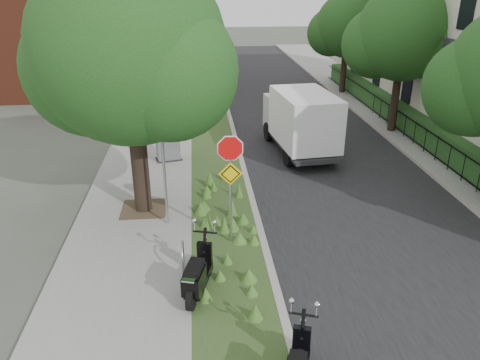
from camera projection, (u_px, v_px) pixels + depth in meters
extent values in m
plane|color=#4C5147|center=(284.00, 254.00, 12.66)|extent=(120.00, 120.00, 0.00)
cube|color=gray|center=(153.00, 138.00, 21.38)|extent=(3.50, 60.00, 0.12)
cube|color=#33451D|center=(213.00, 137.00, 21.62)|extent=(2.00, 60.00, 0.12)
cube|color=#9E9991|center=(235.00, 136.00, 21.71)|extent=(0.20, 60.00, 0.13)
cube|color=black|center=(308.00, 135.00, 22.03)|extent=(7.00, 60.00, 0.01)
cube|color=#9E9991|center=(380.00, 131.00, 22.31)|extent=(0.20, 60.00, 0.13)
cube|color=gray|center=(415.00, 131.00, 22.47)|extent=(3.20, 60.00, 0.12)
cylinder|color=black|center=(138.00, 142.00, 13.92)|extent=(0.52, 0.52, 4.48)
sphere|color=#174316|center=(129.00, 48.00, 12.82)|extent=(5.40, 5.40, 5.40)
sphere|color=#174316|center=(93.00, 68.00, 13.72)|extent=(4.05, 4.05, 4.05)
sphere|color=#174316|center=(169.00, 72.00, 12.52)|extent=(3.78, 3.78, 3.78)
cube|color=#473828|center=(144.00, 209.00, 14.82)|extent=(1.40, 1.40, 0.01)
cylinder|color=#A5A8AD|center=(164.00, 161.00, 13.17)|extent=(0.08, 0.08, 4.00)
torus|color=#A5A8AD|center=(183.00, 255.00, 11.68)|extent=(0.05, 0.77, 0.77)
cube|color=#A5A8AD|center=(183.00, 276.00, 11.50)|extent=(0.06, 0.06, 0.04)
cube|color=#A5A8AD|center=(184.00, 259.00, 12.15)|extent=(0.06, 0.06, 0.04)
cylinder|color=#A5A8AD|center=(231.00, 192.00, 12.44)|extent=(0.07, 0.07, 3.00)
cylinder|color=red|center=(230.00, 148.00, 11.90)|extent=(0.86, 0.03, 0.86)
cylinder|color=white|center=(230.00, 148.00, 11.92)|extent=(0.94, 0.02, 0.94)
cube|color=yellow|center=(230.00, 174.00, 12.19)|extent=(0.64, 0.03, 0.64)
cube|color=black|center=(397.00, 111.00, 21.97)|extent=(0.04, 24.00, 0.04)
cube|color=black|center=(395.00, 127.00, 22.29)|extent=(0.04, 24.00, 0.04)
cylinder|color=black|center=(396.00, 120.00, 22.15)|extent=(0.03, 0.03, 1.00)
cube|color=#18441C|center=(411.00, 118.00, 22.19)|extent=(1.00, 24.00, 1.10)
cube|color=#2D2D33|center=(424.00, 39.00, 20.74)|extent=(0.25, 26.00, 0.60)
cube|color=brown|center=(80.00, 24.00, 30.27)|extent=(9.00, 10.00, 8.00)
sphere|color=#174316|center=(474.00, 87.00, 14.02)|extent=(3.00, 3.00, 3.00)
cylinder|color=black|center=(396.00, 88.00, 21.52)|extent=(0.36, 0.36, 4.03)
sphere|color=#174316|center=(404.00, 33.00, 20.54)|extent=(4.20, 4.20, 4.20)
sphere|color=#174316|center=(377.00, 44.00, 21.24)|extent=(3.15, 3.15, 3.15)
sphere|color=#174316|center=(426.00, 44.00, 20.30)|extent=(2.94, 2.94, 2.94)
cylinder|color=black|center=(344.00, 63.00, 28.89)|extent=(0.36, 0.36, 3.64)
sphere|color=#174316|center=(348.00, 25.00, 28.00)|extent=(3.80, 3.80, 3.80)
sphere|color=#174316|center=(330.00, 33.00, 28.64)|extent=(2.85, 2.85, 2.85)
sphere|color=#174316|center=(362.00, 33.00, 27.79)|extent=(2.66, 2.66, 2.66)
cylinder|color=black|center=(207.00, 263.00, 11.53)|extent=(0.28, 0.59, 0.58)
cylinder|color=black|center=(192.00, 298.00, 10.29)|extent=(0.28, 0.59, 0.58)
cube|color=black|center=(199.00, 280.00, 10.85)|extent=(0.71, 1.33, 0.20)
cube|color=black|center=(194.00, 280.00, 10.39)|extent=(0.58, 0.80, 0.44)
cube|color=black|center=(194.00, 268.00, 10.33)|extent=(0.50, 0.73, 0.13)
cylinder|color=black|center=(302.00, 348.00, 8.93)|extent=(0.29, 0.55, 0.54)
cube|color=#262628|center=(299.00, 142.00, 19.69)|extent=(2.35, 5.08, 0.17)
cube|color=#B7BABC|center=(287.00, 112.00, 21.08)|extent=(2.02, 1.49, 1.48)
cube|color=white|center=(305.00, 118.00, 18.77)|extent=(2.39, 3.72, 2.04)
cube|color=#262628|center=(169.00, 159.00, 18.79)|extent=(1.12, 0.88, 0.04)
cube|color=slate|center=(168.00, 144.00, 18.53)|extent=(0.98, 0.74, 1.32)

